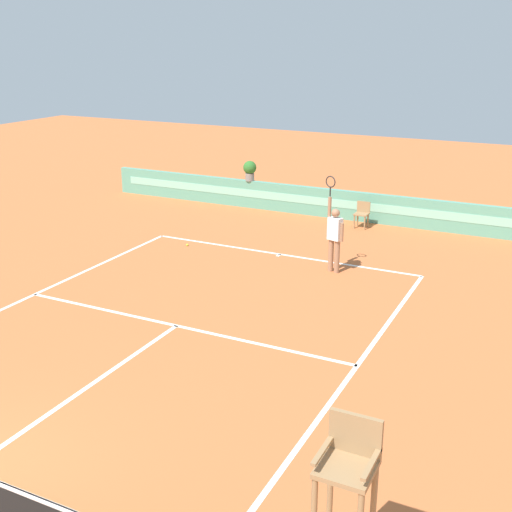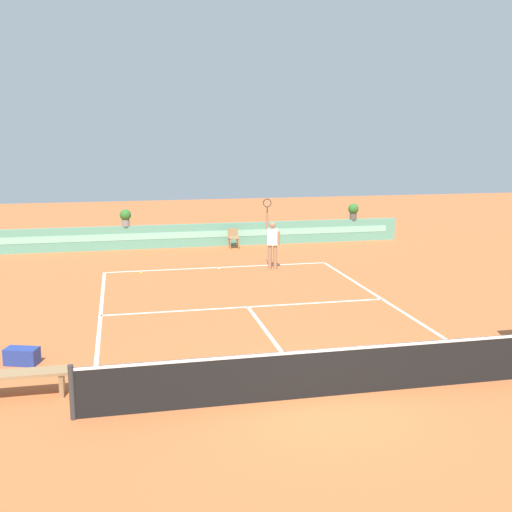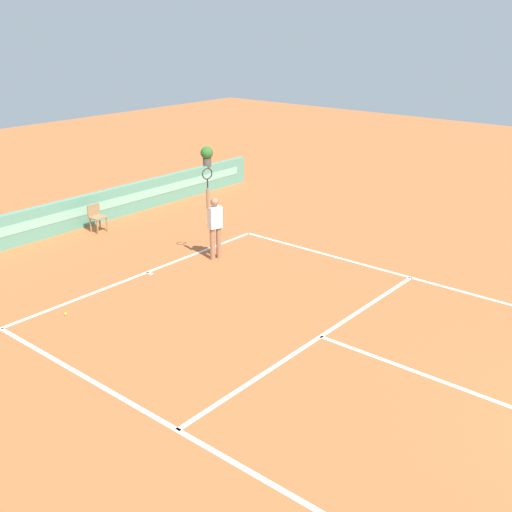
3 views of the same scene
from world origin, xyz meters
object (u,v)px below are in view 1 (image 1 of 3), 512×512
at_px(tennis_ball_near_baseline, 187,245).
at_px(ball_kid_chair, 362,213).
at_px(umpire_chair, 347,487).
at_px(tennis_player, 335,234).
at_px(potted_plant_left, 250,169).

bearing_deg(tennis_ball_near_baseline, ball_kid_chair, 46.36).
distance_m(umpire_chair, tennis_player, 10.60).
relative_size(ball_kid_chair, tennis_ball_near_baseline, 12.50).
distance_m(ball_kid_chair, tennis_player, 4.55).
distance_m(umpire_chair, tennis_ball_near_baseline, 13.23).
relative_size(umpire_chair, potted_plant_left, 2.96).
bearing_deg(umpire_chair, potted_plant_left, 120.34).
xyz_separation_m(ball_kid_chair, tennis_player, (0.63, -4.47, 0.57)).
height_order(ball_kid_chair, tennis_ball_near_baseline, ball_kid_chair).
bearing_deg(tennis_ball_near_baseline, umpire_chair, -50.17).
xyz_separation_m(umpire_chair, tennis_ball_near_baseline, (-8.43, 10.11, -1.31)).
distance_m(ball_kid_chair, potted_plant_left, 4.66).
height_order(ball_kid_chair, tennis_player, tennis_player).
xyz_separation_m(tennis_ball_near_baseline, potted_plant_left, (-0.42, 5.02, 1.38)).
bearing_deg(ball_kid_chair, tennis_player, -81.93).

